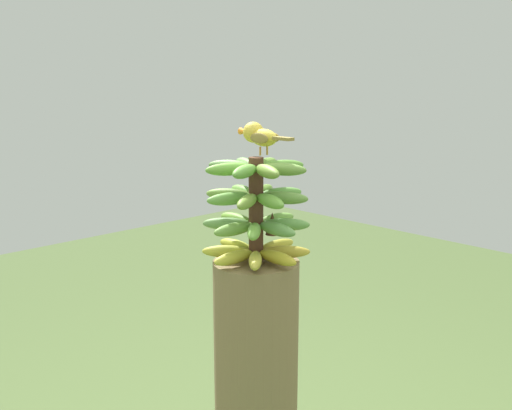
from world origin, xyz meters
TOP-DOWN VIEW (x-y plane):
  - banana_bunch at (0.00, -0.00)m, footprint 0.29×0.29m
  - perched_bird at (0.05, 0.04)m, footprint 0.06×0.20m

SIDE VIEW (x-z plane):
  - banana_bunch at x=0.00m, z-range 1.00..1.28m
  - perched_bird at x=0.05m, z-range 1.29..1.37m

